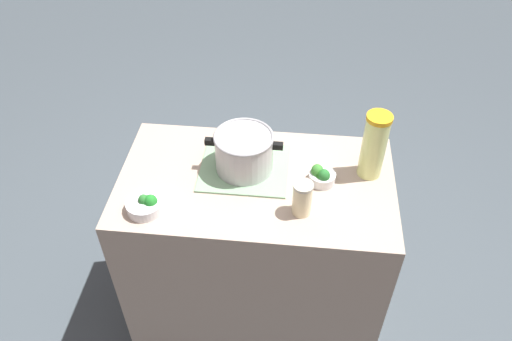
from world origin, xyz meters
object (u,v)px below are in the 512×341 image
(cooking_pot, at_px, (244,151))
(lemonade_pitcher, at_px, (374,146))
(mason_jar, at_px, (302,198))
(broccoli_bowl_center, at_px, (145,204))
(broccoli_bowl_front, at_px, (322,176))

(cooking_pot, height_order, lemonade_pitcher, lemonade_pitcher)
(mason_jar, relative_size, broccoli_bowl_center, 1.03)
(broccoli_bowl_front, xyz_separation_m, broccoli_bowl_center, (-0.63, -0.21, -0.01))
(broccoli_bowl_front, bearing_deg, lemonade_pitcher, 20.95)
(broccoli_bowl_front, height_order, broccoli_bowl_center, broccoli_bowl_front)
(mason_jar, bearing_deg, cooking_pot, 138.16)
(cooking_pot, relative_size, lemonade_pitcher, 1.08)
(cooking_pot, xyz_separation_m, mason_jar, (0.23, -0.21, -0.02))
(mason_jar, height_order, broccoli_bowl_front, mason_jar)
(cooking_pot, relative_size, broccoli_bowl_front, 2.91)
(cooking_pot, height_order, mason_jar, cooking_pot)
(lemonade_pitcher, bearing_deg, cooking_pot, -176.95)
(mason_jar, distance_m, broccoli_bowl_front, 0.18)
(mason_jar, xyz_separation_m, broccoli_bowl_center, (-0.56, -0.05, -0.04))
(cooking_pot, bearing_deg, mason_jar, -41.84)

